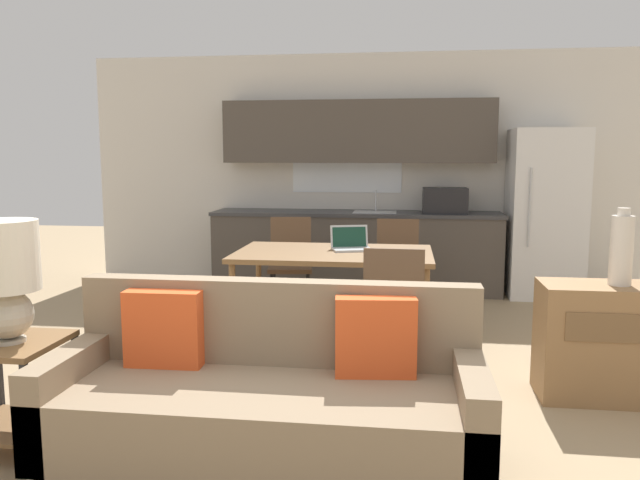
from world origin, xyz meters
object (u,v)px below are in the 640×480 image
at_px(laptop, 351,244).
at_px(vase, 621,249).
at_px(dining_chair_far_right, 397,263).
at_px(side_table, 11,376).
at_px(dining_table, 334,258).
at_px(dining_chair_near_right, 394,306).
at_px(couch, 268,396).
at_px(dining_chair_far_left, 291,260).
at_px(refrigerator, 545,214).
at_px(credenza, 626,343).
at_px(table_lamp, 5,272).

bearing_deg(laptop, vase, -50.27).
bearing_deg(dining_chair_far_right, side_table, -123.38).
distance_m(dining_table, dining_chair_far_right, 0.99).
height_order(side_table, laptop, laptop).
bearing_deg(dining_chair_near_right, couch, 66.27).
height_order(dining_chair_far_left, laptop, laptop).
bearing_deg(refrigerator, dining_chair_near_right, -119.10).
xyz_separation_m(dining_table, couch, (-0.08, -2.16, -0.34)).
height_order(credenza, dining_chair_far_right, dining_chair_far_right).
bearing_deg(laptop, credenza, -49.35).
bearing_deg(dining_chair_near_right, dining_table, -58.44).
distance_m(couch, dining_chair_near_right, 1.42).
height_order(vase, dining_chair_near_right, vase).
bearing_deg(table_lamp, dining_table, 57.33).
height_order(vase, laptop, vase).
bearing_deg(dining_chair_far_left, vase, -46.66).
height_order(refrigerator, dining_chair_far_right, refrigerator).
xyz_separation_m(dining_table, dining_chair_far_left, (-0.53, 0.87, -0.17)).
bearing_deg(dining_table, refrigerator, 42.95).
distance_m(couch, dining_chair_far_right, 3.05).
bearing_deg(couch, dining_table, 87.76).
relative_size(side_table, dining_chair_far_left, 0.63).
bearing_deg(vase, side_table, -161.01).
bearing_deg(refrigerator, dining_chair_far_right, -144.62).
relative_size(couch, dining_chair_near_right, 2.26).
bearing_deg(dining_chair_far_right, vase, -53.92).
relative_size(refrigerator, dining_chair_far_right, 1.95).
bearing_deg(refrigerator, dining_chair_far_left, -157.79).
bearing_deg(dining_table, vase, -28.78).
bearing_deg(refrigerator, side_table, -130.42).
height_order(dining_table, laptop, laptop).
relative_size(side_table, laptop, 1.54).
xyz_separation_m(vase, dining_chair_near_right, (-1.39, 0.16, -0.44)).
height_order(side_table, credenza, credenza).
relative_size(table_lamp, vase, 1.30).
distance_m(couch, table_lamp, 1.46).
bearing_deg(credenza, vase, 179.86).
distance_m(side_table, dining_chair_near_right, 2.35).
height_order(refrigerator, dining_table, refrigerator).
distance_m(couch, laptop, 2.34).
xyz_separation_m(couch, table_lamp, (-1.33, -0.05, 0.60)).
height_order(couch, dining_chair_far_left, dining_chair_far_left).
xyz_separation_m(table_lamp, laptop, (1.55, 2.34, -0.15)).
bearing_deg(refrigerator, dining_table, -137.05).
distance_m(couch, vase, 2.36).
height_order(table_lamp, vase, vase).
relative_size(credenza, vase, 2.21).
relative_size(dining_table, table_lamp, 2.57).
height_order(dining_table, vase, vase).
xyz_separation_m(vase, dining_chair_far_right, (-1.39, 1.87, -0.44)).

